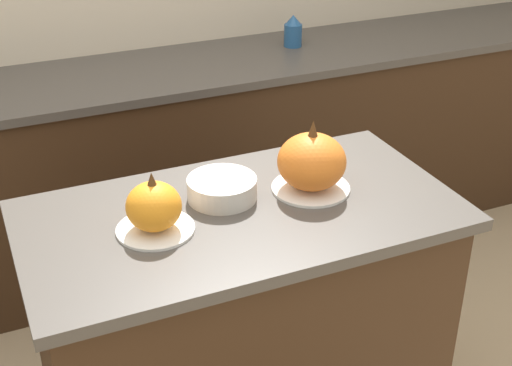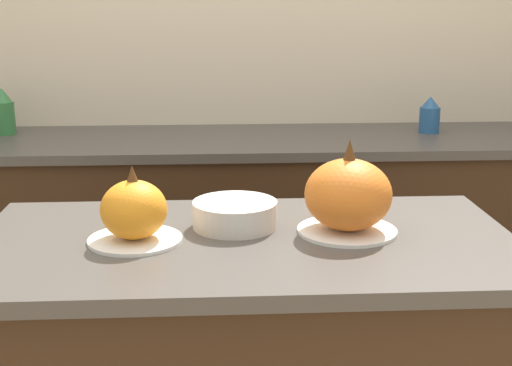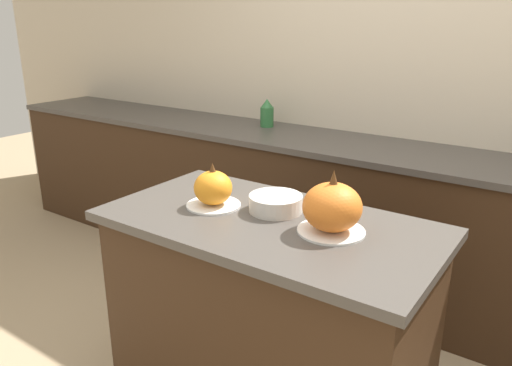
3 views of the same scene
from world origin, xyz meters
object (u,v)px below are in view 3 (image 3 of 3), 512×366
at_px(pumpkin_cake_left, 213,190).
at_px(bottle_tall, 267,113).
at_px(pumpkin_cake_right, 332,208).
at_px(mixing_bowl, 276,203).

relative_size(pumpkin_cake_left, bottle_tall, 1.12).
distance_m(pumpkin_cake_right, bottle_tall, 1.73).
relative_size(pumpkin_cake_left, mixing_bowl, 1.05).
xyz_separation_m(bottle_tall, mixing_bowl, (0.87, -1.26, -0.05)).
bearing_deg(bottle_tall, pumpkin_cake_left, -64.15).
bearing_deg(mixing_bowl, bottle_tall, 124.76).
relative_size(pumpkin_cake_left, pumpkin_cake_right, 0.91).
relative_size(pumpkin_cake_right, mixing_bowl, 1.15).
height_order(pumpkin_cake_right, bottle_tall, pumpkin_cake_right).
bearing_deg(bottle_tall, pumpkin_cake_right, -49.37).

